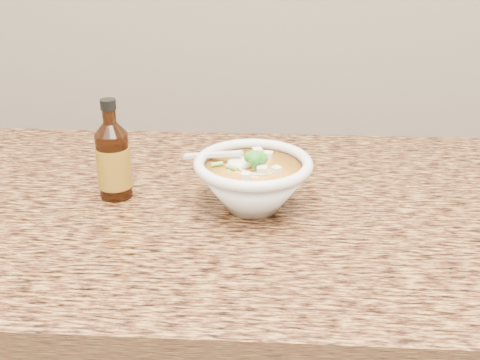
{
  "coord_description": "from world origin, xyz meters",
  "views": [
    {
      "loc": [
        -0.02,
        0.82,
        1.33
      ],
      "look_at": [
        -0.07,
        1.65,
        0.95
      ],
      "focal_mm": 45.0,
      "sensor_mm": 36.0,
      "label": 1
    }
  ],
  "objects": [
    {
      "name": "soup_bowl",
      "position": [
        -0.05,
        1.65,
        0.94
      ],
      "size": [
        0.2,
        0.18,
        0.1
      ],
      "rotation": [
        0.0,
        0.0,
        -0.41
      ],
      "color": "silver",
      "rests_on": "counter_slab"
    },
    {
      "name": "counter_slab",
      "position": [
        0.0,
        1.68,
        0.88
      ],
      "size": [
        4.0,
        0.68,
        0.04
      ],
      "primitive_type": "cube",
      "color": "olive",
      "rests_on": "cabinet"
    },
    {
      "name": "hot_sauce_bottle",
      "position": [
        -0.27,
        1.68,
        0.96
      ],
      "size": [
        0.06,
        0.06,
        0.16
      ],
      "rotation": [
        0.0,
        0.0,
        -0.07
      ],
      "color": "black",
      "rests_on": "counter_slab"
    }
  ]
}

